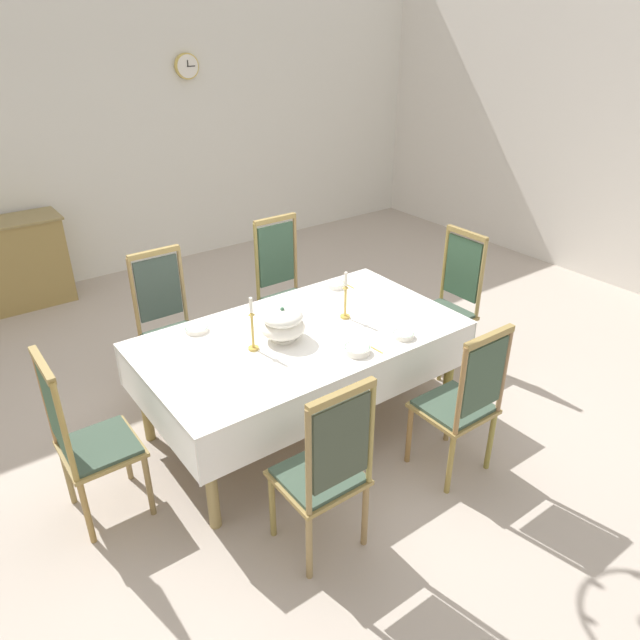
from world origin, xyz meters
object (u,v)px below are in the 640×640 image
Objects in this scene: chair_south_a at (326,469)px; chair_head_west at (86,438)px; dining_table at (302,342)px; chair_head_east at (449,301)px; bowl_near_left at (357,349)px; spoon_secondary at (344,282)px; chair_south_b at (463,401)px; bowl_near_right at (336,285)px; spoon_primary at (368,345)px; chair_north_b at (285,287)px; candlestick_east at (345,300)px; candlestick_west at (252,329)px; bowl_far_right at (403,335)px; soup_tureen at (283,324)px; mounted_clock at (187,66)px; chair_north_a at (169,324)px; bowl_far_left at (196,329)px.

chair_south_a is 1.01× the size of chair_head_west.
chair_head_east is (1.49, 0.00, -0.11)m from dining_table.
bowl_near_left is 1.09m from spoon_secondary.
bowl_near_right is (0.12, 1.45, 0.23)m from chair_south_b.
bowl_near_left is 0.96× the size of spoon_primary.
candlestick_east is at bearing 81.99° from chair_north_b.
chair_north_b is at bearing 48.40° from candlestick_west.
chair_north_b reaches higher than candlestick_west.
chair_north_b reaches higher than bowl_far_right.
bowl_far_right is at bearing -4.26° from bowl_near_left.
bowl_near_right reaches higher than bowl_far_right.
chair_south_a is 8.03× the size of bowl_near_right.
chair_head_east is 3.85× the size of soup_tureen.
mounted_clock reaches higher than chair_south_b.
bowl_near_right is 0.79× the size of spoon_primary.
candlestick_east is at bearing -99.66° from mounted_clock.
mounted_clock is (2.47, 3.60, 1.61)m from chair_head_west.
chair_head_east is (2.03, -1.01, 0.01)m from chair_north_a.
chair_head_east is (2.03, 1.01, 0.01)m from chair_south_a.
dining_table is 1.99× the size of chair_south_b.
chair_head_west is 1.04m from bowl_far_left.
chair_head_east is at bearing 0.00° from candlestick_east.
candlestick_west is (0.17, 1.01, 0.34)m from chair_south_a.
bowl_far_left is at bearing 126.88° from chair_south_b.
chair_south_a is 3.06× the size of candlestick_west.
bowl_near_right reaches higher than bowl_far_left.
spoon_primary is (-1.24, -0.40, 0.19)m from chair_head_east.
candlestick_west reaches higher than candlestick_east.
soup_tureen is at bearing 180.00° from candlestick_east.
spoon_primary and spoon_secondary have the same top height.
chair_head_east reaches higher than bowl_far_right.
spoon_secondary is (1.29, -0.53, 0.20)m from chair_north_a.
soup_tureen is (-0.15, 0.00, 0.19)m from dining_table.
chair_north_a reaches higher than spoon_primary.
mounted_clock is (0.48, 4.05, 1.39)m from bowl_far_right.
bowl_near_left is at bearing -39.97° from candlestick_west.
mounted_clock is (0.74, 4.00, 1.41)m from spoon_primary.
soup_tureen reaches higher than spoon_secondary.
candlestick_east is (1.86, -0.00, 0.34)m from chair_head_west.
dining_table is 15.17× the size of bowl_far_right.
soup_tureen is (-0.67, 1.00, 0.32)m from chair_south_b.
bowl_far_right is at bearing -27.19° from candlestick_west.
bowl_near_left is at bearing -171.54° from spoon_primary.
bowl_near_left is (-0.38, 0.57, 0.23)m from chair_south_b.
candlestick_west is 1.36× the size of mounted_clock.
chair_south_b is 6.09× the size of spoon_primary.
bowl_near_right is at bearing 60.01° from bowl_near_left.
bowl_near_left is at bearing -119.99° from bowl_near_right.
chair_south_b is 6.33× the size of bowl_near_left.
candlestick_east reaches higher than bowl_near_left.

